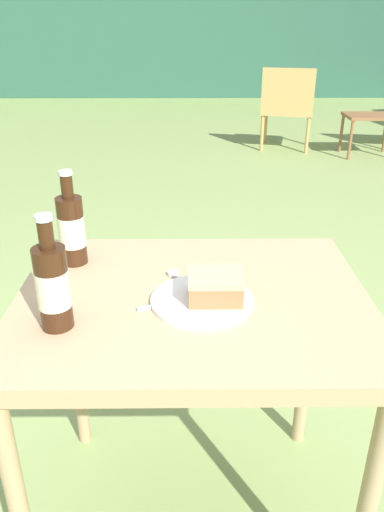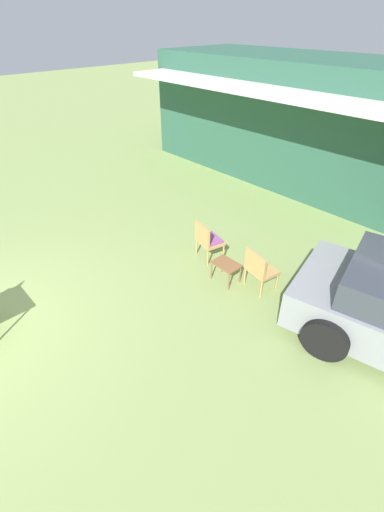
{
  "view_description": "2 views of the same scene",
  "coord_description": "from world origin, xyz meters",
  "views": [
    {
      "loc": [
        -0.01,
        -0.97,
        1.28
      ],
      "look_at": [
        0.0,
        0.1,
        0.77
      ],
      "focal_mm": 35.0,
      "sensor_mm": 36.0,
      "label": 1
    },
    {
      "loc": [
        5.22,
        0.02,
        4.32
      ],
      "look_at": [
        1.7,
        3.31,
        0.9
      ],
      "focal_mm": 24.0,
      "sensor_mm": 36.0,
      "label": 2
    }
  ],
  "objects": [
    {
      "name": "garden_side_table",
      "position": [
        1.83,
        4.09,
        0.36
      ],
      "size": [
        0.51,
        0.37,
        0.41
      ],
      "color": "brown",
      "rests_on": "ground_plane"
    },
    {
      "name": "wicker_chair_plain",
      "position": [
        2.4,
        4.37,
        0.48
      ],
      "size": [
        0.6,
        0.54,
        0.83
      ],
      "rotation": [
        0.0,
        0.0,
        2.95
      ],
      "color": "tan",
      "rests_on": "ground_plane"
    },
    {
      "name": "wicker_chair_cushioned",
      "position": [
        1.04,
        4.39,
        0.47
      ],
      "size": [
        0.61,
        0.56,
        0.83
      ],
      "rotation": [
        0.0,
        0.0,
        2.91
      ],
      "color": "tan",
      "rests_on": "ground_plane"
    },
    {
      "name": "cabin_building",
      "position": [
        -0.5,
        9.91,
        1.7
      ],
      "size": [
        9.37,
        4.71,
        3.38
      ],
      "color": "#2D5B47",
      "rests_on": "ground_plane"
    }
  ]
}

